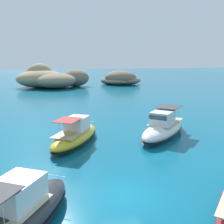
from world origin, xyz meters
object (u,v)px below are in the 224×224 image
Objects in this scene: motorboat_white at (163,128)px; motorboat_yellow at (75,135)px; islet_large at (50,79)px; motorboat_charcoal at (13,218)px; islet_small at (121,79)px.

motorboat_white reaches higher than motorboat_yellow.
islet_large is 2.74× the size of motorboat_charcoal.
motorboat_yellow is at bearing 69.88° from motorboat_charcoal.
islet_large is 1.74× the size of islet_small.
motorboat_charcoal is 14.12m from motorboat_yellow.
motorboat_yellow is at bearing -90.45° from islet_large.
motorboat_white is (14.39, 13.08, 0.06)m from motorboat_charcoal.
motorboat_white is 9.53m from motorboat_yellow.
motorboat_charcoal reaches higher than motorboat_yellow.
islet_small is 62.06m from motorboat_yellow.
islet_large is 22.68m from islet_small.
islet_large reaches higher than motorboat_white.
islet_large is 57.36m from motorboat_white.
motorboat_white is at bearing 42.27° from motorboat_charcoal.
islet_large reaches higher than motorboat_yellow.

